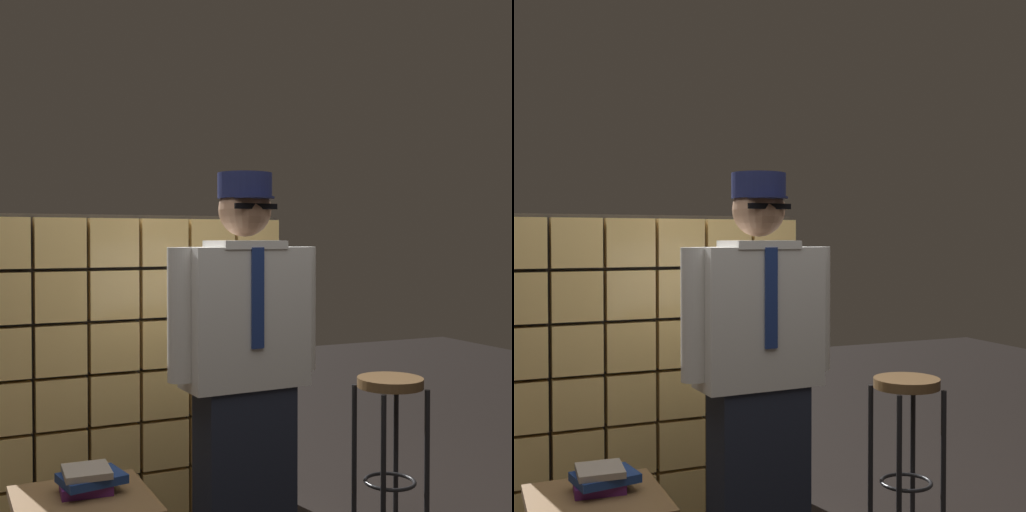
# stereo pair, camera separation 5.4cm
# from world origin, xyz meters

# --- Properties ---
(glass_block_wall) EXTENTS (1.63, 0.10, 1.63)m
(glass_block_wall) POSITION_xyz_m (-0.00, 1.13, 0.80)
(glass_block_wall) COLOR #F2C672
(glass_block_wall) RESTS_ON ground
(standing_person) EXTENTS (0.71, 0.31, 1.77)m
(standing_person) POSITION_xyz_m (0.24, 0.29, 0.92)
(standing_person) COLOR #1E2333
(standing_person) RESTS_ON ground
(bar_stool) EXTENTS (0.34, 0.34, 0.77)m
(bar_stool) POSITION_xyz_m (1.16, 0.51, 0.57)
(bar_stool) COLOR brown
(bar_stool) RESTS_ON ground
(book_stack) EXTENTS (0.27, 0.22, 0.10)m
(book_stack) POSITION_xyz_m (-0.43, 0.30, 0.54)
(book_stack) COLOR #591E66
(book_stack) RESTS_ON side_table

